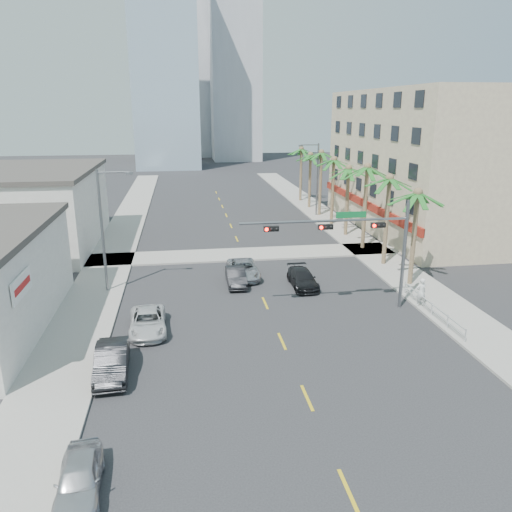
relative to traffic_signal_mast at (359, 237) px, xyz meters
The scene contains 28 objects.
ground 11.06m from the traffic_signal_mast, 126.03° to the right, with size 260.00×260.00×0.00m, color #262628.
sidewalk_right 14.44m from the traffic_signal_mast, 62.71° to the left, with size 4.00×120.00×0.15m, color gray.
sidewalk_left 22.05m from the traffic_signal_mast, 145.89° to the left, with size 4.00×120.00×0.15m, color gray.
sidewalk_cross 15.99m from the traffic_signal_mast, 112.38° to the left, with size 80.00×4.00×0.15m, color gray.
building_right 27.47m from the traffic_signal_mast, 53.68° to the left, with size 15.25×28.00×15.00m.
building_left_far 32.30m from the traffic_signal_mast, 141.59° to the left, with size 11.00×18.00×7.20m, color beige.
tower_far_left 90.14m from the traffic_signal_mast, 99.00° to the left, with size 14.00×14.00×48.00m, color #99B2C6.
tower_far_right 105.10m from the traffic_signal_mast, 88.20° to the left, with size 12.00×12.00×60.00m, color #ADADB2.
tower_far_center 118.45m from the traffic_signal_mast, 94.29° to the left, with size 16.00×16.00×42.00m, color #ADADB2.
traffic_signal_mast is the anchor object (origin of this frame).
palm_tree_0 7.37m from the traffic_signal_mast, 34.84° to the left, with size 4.80×4.80×7.80m.
palm_tree_1 11.18m from the traffic_signal_mast, 57.84° to the left, with size 4.80×4.80×8.16m.
palm_tree_2 15.81m from the traffic_signal_mast, 68.07° to the left, with size 4.80×4.80×8.52m.
palm_tree_3 20.59m from the traffic_signal_mast, 73.51° to the left, with size 4.80×4.80×7.80m.
palm_tree_4 25.63m from the traffic_signal_mast, 76.83° to the left, with size 4.80×4.80×8.16m.
palm_tree_5 30.72m from the traffic_signal_mast, 79.05° to the left, with size 4.80×4.80×8.52m.
palm_tree_6 35.78m from the traffic_signal_mast, 80.63° to the left, with size 4.80×4.80×7.80m.
palm_tree_7 40.93m from the traffic_signal_mast, 81.82° to the left, with size 4.80×4.80×8.16m.
streetlight_left 17.84m from the traffic_signal_mast, 160.18° to the left, with size 2.55×0.25×9.00m.
streetlight_right 30.50m from the traffic_signal_mast, 80.16° to the left, with size 2.55×0.25×9.00m.
guardrail 6.59m from the traffic_signal_mast, 23.39° to the right, with size 0.08×8.08×1.00m.
car_parked_near 21.56m from the traffic_signal_mast, 136.01° to the right, with size 1.52×3.78×1.29m, color #BCBDC2.
car_parked_mid 16.95m from the traffic_signal_mast, 157.05° to the right, with size 1.58×4.54×1.50m, color black.
car_parked_far 14.36m from the traffic_signal_mast, behind, with size 2.14×4.64×1.29m, color silver.
car_lane_left 10.55m from the traffic_signal_mast, 140.34° to the left, with size 1.41×4.04×1.33m, color black.
car_lane_center 11.11m from the traffic_signal_mast, 130.31° to the left, with size 2.26×4.90×1.36m, color #B2B2B7.
car_lane_right 7.07m from the traffic_signal_mast, 115.89° to the left, with size 1.80×4.43×1.29m, color black.
pedestrian 5.99m from the traffic_signal_mast, ahead, with size 0.72×0.47×1.97m, color silver.
Camera 1 is at (-5.40, -21.98, 13.09)m, focal length 35.00 mm.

